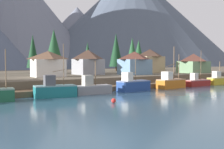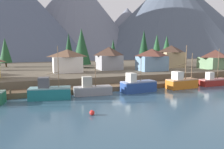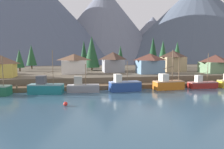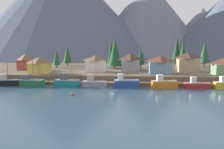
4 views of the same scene
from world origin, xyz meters
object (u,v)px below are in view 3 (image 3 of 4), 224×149
(house_blue, at_px, (150,63))
(conifer_far_left, at_px, (92,52))
(house_yellow, at_px, (0,66))
(house_white, at_px, (74,64))
(conifer_mid_right, at_px, (153,51))
(conifer_centre, at_px, (120,55))
(conifer_near_left, at_px, (84,53))
(house_green, at_px, (215,64))
(conifer_back_left, at_px, (31,55))
(fishing_boat_orange, at_px, (168,84))
(channel_buoy, at_px, (65,104))
(fishing_boat_grey, at_px, (83,87))
(house_grey, at_px, (113,62))
(fishing_boat_teal, at_px, (46,88))
(house_tan, at_px, (173,61))
(conifer_near_right, at_px, (177,52))
(fishing_boat_red, at_px, (202,84))
(conifer_mid_left, at_px, (19,58))
(fishing_boat_blue, at_px, (124,85))
(conifer_back_right, at_px, (163,53))

(house_blue, bearing_deg, conifer_far_left, 138.09)
(house_yellow, relative_size, house_white, 0.94)
(conifer_mid_right, height_order, conifer_centre, conifer_mid_right)
(conifer_mid_right, relative_size, conifer_centre, 1.45)
(house_blue, bearing_deg, conifer_near_left, 126.86)
(house_green, bearing_deg, conifer_back_left, 155.68)
(fishing_boat_orange, bearing_deg, channel_buoy, -157.99)
(conifer_near_left, distance_m, conifer_back_left, 20.58)
(fishing_boat_grey, distance_m, house_grey, 24.04)
(fishing_boat_teal, height_order, house_white, fishing_boat_teal)
(house_blue, distance_m, house_tan, 12.45)
(house_green, distance_m, house_grey, 32.40)
(conifer_near_left, distance_m, conifer_near_right, 42.07)
(house_blue, distance_m, conifer_mid_right, 25.90)
(conifer_near_left, relative_size, conifer_back_left, 1.20)
(house_grey, distance_m, conifer_mid_right, 26.26)
(conifer_near_left, height_order, conifer_centre, conifer_near_left)
(house_tan, height_order, conifer_back_left, conifer_back_left)
(house_white, height_order, conifer_back_left, conifer_back_left)
(fishing_boat_red, relative_size, house_yellow, 1.21)
(conifer_near_left, relative_size, conifer_far_left, 0.93)
(house_white, height_order, house_tan, house_tan)
(conifer_near_left, xyz_separation_m, channel_buoy, (-5.18, -51.06, -8.59))
(conifer_near_left, xyz_separation_m, conifer_near_right, (42.03, 1.76, 0.22))
(fishing_boat_orange, distance_m, conifer_mid_left, 50.82)
(fishing_boat_blue, distance_m, conifer_back_right, 37.71)
(house_grey, relative_size, conifer_mid_left, 0.91)
(house_green, distance_m, conifer_far_left, 41.24)
(house_green, bearing_deg, conifer_far_left, 156.24)
(fishing_boat_grey, xyz_separation_m, house_grey, (10.81, 20.94, 4.75))
(house_yellow, bearing_deg, conifer_near_right, 24.92)
(conifer_back_left, xyz_separation_m, channel_buoy, (15.38, -51.46, -7.65))
(house_grey, relative_size, conifer_centre, 0.77)
(fishing_boat_grey, bearing_deg, conifer_mid_right, 54.16)
(fishing_boat_teal, distance_m, conifer_far_left, 32.64)
(conifer_near_right, xyz_separation_m, conifer_far_left, (-39.64, -12.18, 0.06))
(conifer_back_left, height_order, conifer_back_right, conifer_back_right)
(house_white, distance_m, house_tan, 33.72)
(fishing_boat_grey, bearing_deg, house_yellow, 156.17)
(house_yellow, height_order, conifer_back_right, conifer_back_right)
(house_white, xyz_separation_m, conifer_mid_right, (32.93, 20.12, 4.24))
(conifer_mid_left, relative_size, conifer_centre, 0.84)
(house_blue, bearing_deg, house_grey, 144.61)
(fishing_boat_teal, bearing_deg, conifer_mid_left, 122.62)
(fishing_boat_orange, height_order, house_yellow, fishing_boat_orange)
(conifer_mid_right, bearing_deg, fishing_boat_orange, -105.96)
(fishing_boat_orange, height_order, house_white, fishing_boat_orange)
(fishing_boat_orange, distance_m, fishing_boat_red, 9.40)
(conifer_far_left, bearing_deg, conifer_mid_left, 178.09)
(fishing_boat_grey, xyz_separation_m, house_tan, (31.70, 20.00, 5.00))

